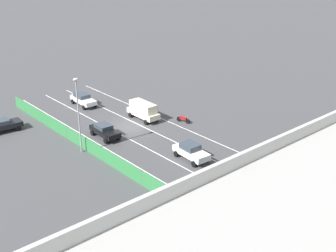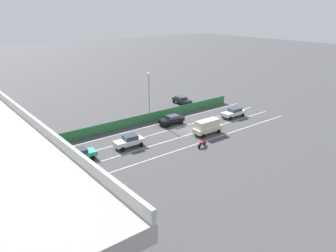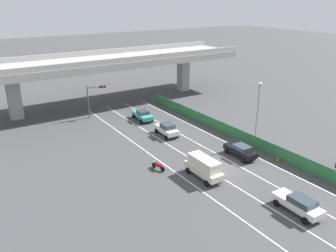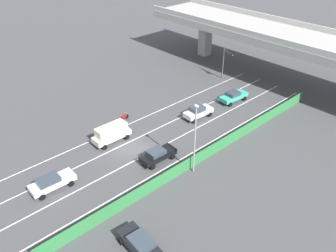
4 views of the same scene
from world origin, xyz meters
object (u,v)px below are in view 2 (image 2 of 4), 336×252
(traffic_cone, at_px, (176,115))
(car_hatchback_white, at_px, (234,112))
(car_sedan_black, at_px, (172,119))
(car_sedan_white, at_px, (129,141))
(motorcycle, at_px, (202,144))
(parked_sedan_dark, at_px, (182,100))
(car_van_cream, at_px, (207,126))
(car_taxi_teal, at_px, (78,155))
(street_lamp, at_px, (149,92))
(traffic_light, at_px, (51,161))

(traffic_cone, bearing_deg, car_hatchback_white, -130.27)
(car_sedan_black, bearing_deg, traffic_cone, -49.43)
(car_sedan_black, distance_m, car_sedan_white, 11.21)
(motorcycle, distance_m, parked_sedan_dark, 21.86)
(car_hatchback_white, height_order, car_van_cream, car_van_cream)
(car_taxi_teal, distance_m, traffic_cone, 22.19)
(motorcycle, height_order, street_lamp, street_lamp)
(car_taxi_teal, bearing_deg, traffic_cone, -73.76)
(car_hatchback_white, bearing_deg, street_lamp, 58.24)
(car_van_cream, distance_m, motorcycle, 5.25)
(car_taxi_teal, height_order, car_sedan_white, car_sedan_white)
(car_sedan_black, relative_size, car_van_cream, 0.91)
(traffic_light, height_order, traffic_cone, traffic_light)
(car_hatchback_white, relative_size, traffic_cone, 7.21)
(car_taxi_teal, xyz_separation_m, car_hatchback_white, (-0.42, -29.12, 0.03))
(car_sedan_black, relative_size, traffic_cone, 6.76)
(car_taxi_teal, bearing_deg, parked_sedan_dark, -66.84)
(car_taxi_teal, distance_m, car_hatchback_white, 29.12)
(motorcycle, relative_size, street_lamp, 0.23)
(car_sedan_black, relative_size, car_sedan_white, 1.01)
(car_van_cream, relative_size, parked_sedan_dark, 1.07)
(car_van_cream, xyz_separation_m, traffic_cone, (9.67, -1.77, -0.97))
(car_hatchback_white, bearing_deg, traffic_cone, 49.73)
(traffic_cone, bearing_deg, car_sedan_black, 130.57)
(car_sedan_black, distance_m, car_van_cream, 7.02)
(car_sedan_white, xyz_separation_m, street_lamp, (7.75, -8.97, 4.01))
(street_lamp, relative_size, traffic_cone, 12.78)
(traffic_cone, bearing_deg, car_taxi_teal, 106.24)
(motorcycle, bearing_deg, car_taxi_teal, 66.87)
(car_hatchback_white, distance_m, car_van_cream, 10.06)
(traffic_light, height_order, street_lamp, street_lamp)
(traffic_light, bearing_deg, street_lamp, -58.62)
(car_hatchback_white, height_order, street_lamp, street_lamp)
(car_sedan_white, bearing_deg, car_sedan_black, -70.92)
(parked_sedan_dark, bearing_deg, car_taxi_teal, 113.16)
(car_hatchback_white, distance_m, traffic_light, 34.79)
(traffic_cone, bearing_deg, car_van_cream, 169.64)
(car_sedan_black, relative_size, car_hatchback_white, 0.94)
(car_taxi_teal, distance_m, street_lamp, 18.46)
(car_van_cream, bearing_deg, parked_sedan_dark, -27.34)
(parked_sedan_dark, bearing_deg, car_hatchback_white, -171.82)
(motorcycle, xyz_separation_m, traffic_light, (0.90, 20.55, 3.21))
(parked_sedan_dark, distance_m, traffic_light, 36.99)
(car_hatchback_white, xyz_separation_m, traffic_cone, (6.62, 7.82, -0.60))
(car_sedan_white, bearing_deg, car_taxi_teal, 87.82)
(car_sedan_white, xyz_separation_m, car_van_cream, (-3.18, -12.12, 0.34))
(car_van_cream, bearing_deg, motorcycle, 126.94)
(car_taxi_teal, xyz_separation_m, car_van_cream, (-3.46, -19.53, 0.41))
(motorcycle, xyz_separation_m, street_lamp, (14.04, -0.99, 4.48))
(car_sedan_black, height_order, street_lamp, street_lamp)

